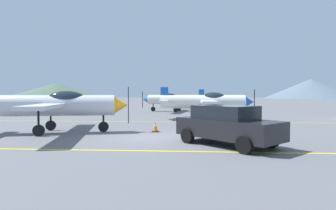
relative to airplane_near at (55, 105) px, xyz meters
name	(u,v)px	position (x,y,z in m)	size (l,w,h in m)	color
ground_plane	(152,137)	(5.43, -1.20, -1.53)	(400.00, 400.00, 0.00)	slate
apron_line_near	(140,151)	(5.43, -4.45, -1.52)	(80.00, 0.16, 0.01)	yellow
apron_line_far	(164,122)	(5.43, 6.31, -1.52)	(80.00, 0.16, 0.01)	yellow
airplane_near	(55,105)	(0.00, 0.00, 0.00)	(7.93, 9.02, 2.71)	silver
airplane_mid	(206,101)	(8.70, 8.62, 0.00)	(7.82, 9.02, 2.71)	white
airplane_far	(173,99)	(5.44, 19.42, 0.00)	(7.91, 9.07, 2.71)	silver
car_sedan	(227,125)	(8.76, -3.02, -0.68)	(4.28, 4.34, 1.62)	black
traffic_cone_front	(155,127)	(5.36, 0.86, -1.24)	(0.36, 0.36, 0.59)	black
hill_left	(56,91)	(-60.61, 123.59, 2.49)	(52.31, 52.31, 8.03)	#4C6651
hill_centerleft	(311,89)	(76.32, 143.94, 3.93)	(51.05, 51.05, 10.91)	slate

